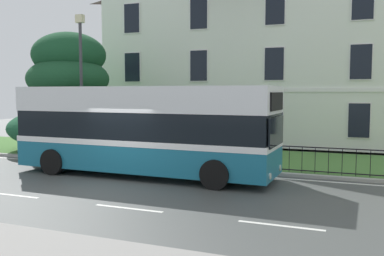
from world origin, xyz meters
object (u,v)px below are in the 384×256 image
evergreen_tree (68,98)px  litter_bin (167,148)px  single_decker_bus (144,129)px  georgian_townhouse (253,50)px  street_lamp_post (81,76)px

evergreen_tree → litter_bin: bearing=-14.2°
evergreen_tree → single_decker_bus: (6.67, -4.25, -1.06)m
evergreen_tree → georgian_townhouse: bearing=47.1°
evergreen_tree → street_lamp_post: 2.97m
street_lamp_post → evergreen_tree: bearing=140.7°
street_lamp_post → litter_bin: 5.26m
single_decker_bus → street_lamp_post: street_lamp_post is taller
single_decker_bus → street_lamp_post: bearing=152.2°
georgian_townhouse → evergreen_tree: georgian_townhouse is taller
georgian_townhouse → single_decker_bus: size_ratio=1.74×
evergreen_tree → single_decker_bus: bearing=-32.5°
litter_bin → georgian_townhouse: bearing=82.4°
single_decker_bus → litter_bin: 2.84m
evergreen_tree → single_decker_bus: evergreen_tree is taller
georgian_townhouse → litter_bin: size_ratio=14.95×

